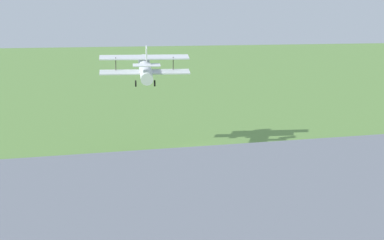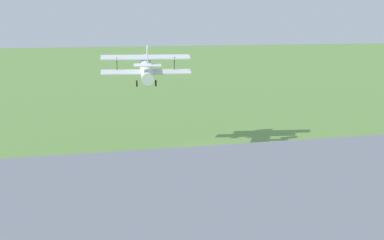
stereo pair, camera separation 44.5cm
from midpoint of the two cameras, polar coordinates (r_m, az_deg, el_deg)
ground_plane at (r=64.43m, az=1.52°, el=-2.74°), size 400.00×400.00×0.00m
biplane at (r=63.63m, az=-3.95°, el=4.68°), size 9.27×7.62×4.25m
car_yellow at (r=39.08m, az=-15.42°, el=-10.16°), size 2.31×4.46×1.54m
person_crossing_taxiway at (r=48.12m, az=15.30°, el=-6.46°), size 0.43×0.43×1.52m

